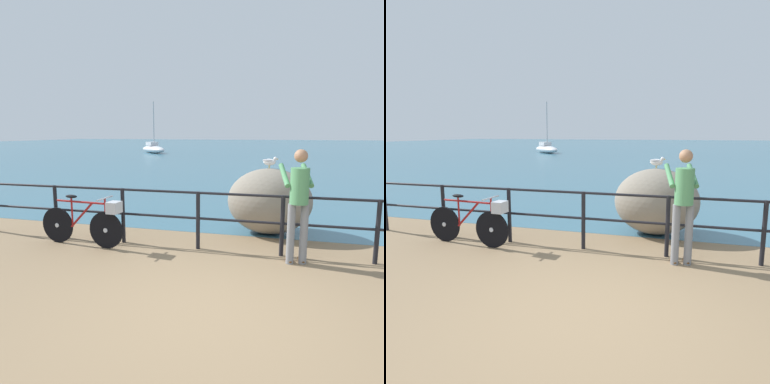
# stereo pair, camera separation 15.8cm
# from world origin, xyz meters

# --- Properties ---
(ground_plane) EXTENTS (120.00, 120.00, 0.10)m
(ground_plane) POSITION_xyz_m (0.00, 20.00, -0.05)
(ground_plane) COLOR #846B4C
(sea_surface) EXTENTS (120.00, 90.00, 0.01)m
(sea_surface) POSITION_xyz_m (0.00, 48.17, 0.00)
(sea_surface) COLOR #38667A
(sea_surface) RESTS_ON ground_plane
(promenade_railing) EXTENTS (10.04, 0.07, 1.02)m
(promenade_railing) POSITION_xyz_m (-0.00, 2.18, 0.64)
(promenade_railing) COLOR black
(promenade_railing) RESTS_ON ground_plane
(bicycle) EXTENTS (1.70, 0.48, 0.92)m
(bicycle) POSITION_xyz_m (-2.65, 1.82, 0.46)
(bicycle) COLOR black
(bicycle) RESTS_ON ground_plane
(person_at_railing) EXTENTS (0.55, 0.67, 1.78)m
(person_at_railing) POSITION_xyz_m (0.94, 1.90, 0.99)
(person_at_railing) COLOR slate
(person_at_railing) RESTS_ON ground_plane
(breakwater_boulder_main) EXTENTS (1.68, 1.36, 1.32)m
(breakwater_boulder_main) POSITION_xyz_m (0.43, 3.52, 0.66)
(breakwater_boulder_main) COLOR gray
(breakwater_boulder_main) RESTS_ON ground
(seagull) EXTENTS (0.34, 0.19, 0.23)m
(seagull) POSITION_xyz_m (0.41, 3.56, 1.46)
(seagull) COLOR gold
(seagull) RESTS_ON breakwater_boulder_main
(sailboat) EXTENTS (4.01, 4.05, 4.90)m
(sailboat) POSITION_xyz_m (-12.00, 29.28, 0.42)
(sailboat) COLOR white
(sailboat) RESTS_ON sea_surface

